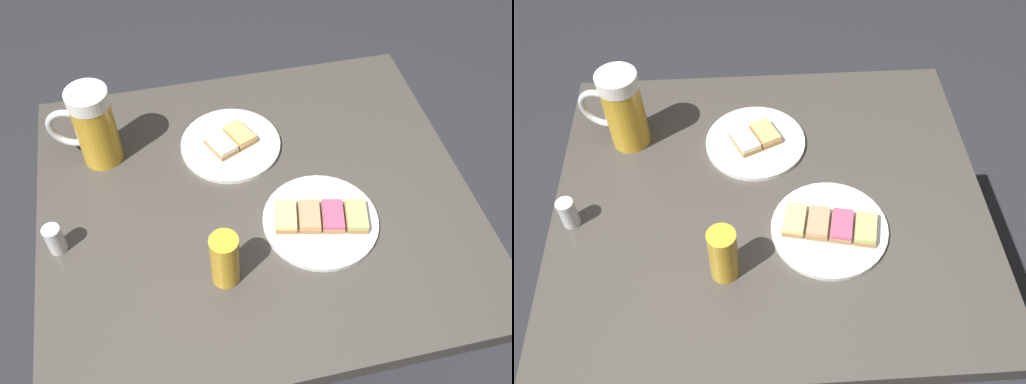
{
  "view_description": "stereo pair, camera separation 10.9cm",
  "coord_description": "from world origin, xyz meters",
  "views": [
    {
      "loc": [
        -0.67,
        0.15,
        1.65
      ],
      "look_at": [
        0.0,
        0.0,
        0.8
      ],
      "focal_mm": 40.13,
      "sensor_mm": 36.0,
      "label": 1
    },
    {
      "loc": [
        -0.68,
        0.04,
        1.65
      ],
      "look_at": [
        0.0,
        0.0,
        0.8
      ],
      "focal_mm": 40.13,
      "sensor_mm": 36.0,
      "label": 2
    }
  ],
  "objects": [
    {
      "name": "salt_shaker",
      "position": [
        -0.03,
        0.37,
        0.81
      ],
      "size": [
        0.03,
        0.03,
        0.06
      ],
      "primitive_type": "cylinder",
      "color": "silver",
      "rests_on": "cafe_table"
    },
    {
      "name": "ground_plane",
      "position": [
        0.0,
        0.0,
        0.0
      ],
      "size": [
        6.0,
        6.0,
        0.0
      ],
      "primitive_type": "plane",
      "color": "#28282D"
    },
    {
      "name": "beer_glass_small",
      "position": [
        -0.16,
        0.09,
        0.84
      ],
      "size": [
        0.05,
        0.05,
        0.11
      ],
      "primitive_type": "cylinder",
      "color": "gold",
      "rests_on": "cafe_table"
    },
    {
      "name": "beer_mug",
      "position": [
        0.18,
        0.29,
        0.87
      ],
      "size": [
        0.08,
        0.14,
        0.17
      ],
      "color": "gold",
      "rests_on": "cafe_table"
    },
    {
      "name": "plate_near",
      "position": [
        -0.08,
        -0.1,
        0.79
      ],
      "size": [
        0.22,
        0.22,
        0.03
      ],
      "color": "white",
      "rests_on": "cafe_table"
    },
    {
      "name": "cafe_table",
      "position": [
        0.0,
        0.0,
        0.62
      ],
      "size": [
        0.73,
        0.83,
        0.78
      ],
      "color": "black",
      "rests_on": "ground_plane"
    },
    {
      "name": "plate_far",
      "position": [
        0.15,
        0.02,
        0.79
      ],
      "size": [
        0.21,
        0.21,
        0.03
      ],
      "color": "white",
      "rests_on": "cafe_table"
    }
  ]
}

